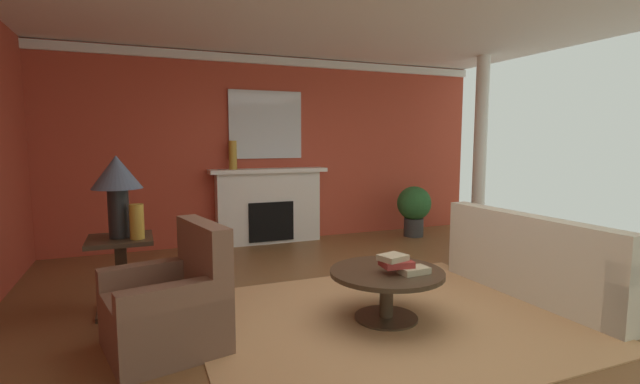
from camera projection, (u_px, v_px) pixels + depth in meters
ground_plane at (375, 311)px, 4.18m from camera, size 8.60×8.60×0.00m
wall_fireplace at (274, 150)px, 7.08m from camera, size 7.21×0.12×2.87m
crown_moulding at (274, 61)px, 6.85m from camera, size 7.21×0.08×0.12m
area_rug at (386, 319)px, 3.98m from camera, size 3.21×2.66×0.01m
fireplace at (269, 208)px, 6.93m from camera, size 1.80×0.35×1.16m
mantel_mirror at (266, 125)px, 6.89m from camera, size 1.14×0.04×1.03m
sofa at (549, 266)px, 4.59m from camera, size 0.95×2.12×0.85m
armchair_near_window at (170, 309)px, 3.41m from camera, size 0.96×0.96×0.95m
coffee_table at (387, 283)px, 3.94m from camera, size 1.00×1.00×0.45m
side_table at (122, 269)px, 4.13m from camera, size 0.56×0.56×0.70m
table_lamp at (117, 180)px, 4.03m from camera, size 0.44×0.44×0.75m
vase_mantel_left at (233, 155)px, 6.58m from camera, size 0.12×0.12×0.42m
vase_on_side_table at (137, 222)px, 4.02m from camera, size 0.12×0.12×0.31m
book_red_cover at (414, 270)px, 3.83m from camera, size 0.26×0.17×0.06m
book_art_folio at (396, 264)px, 3.84m from camera, size 0.28×0.22×0.05m
book_small_novel at (393, 258)px, 3.84m from camera, size 0.26×0.24×0.05m
potted_plant at (414, 207)px, 7.40m from camera, size 0.56×0.56×0.83m
column_white at (480, 150)px, 7.04m from camera, size 0.20×0.20×2.87m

